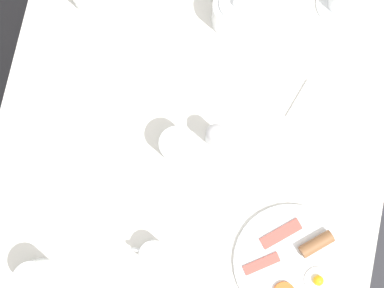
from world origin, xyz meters
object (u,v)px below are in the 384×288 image
at_px(wine_glass_spare, 177,146).
at_px(napkin_folded, 320,111).
at_px(creamer_jug, 152,253).
at_px(teapot_near, 233,12).
at_px(breakfast_plate, 293,262).
at_px(fork_by_plate, 99,159).
at_px(water_glass_tall, 36,277).
at_px(knife_by_plate, 79,57).
at_px(salt_grinder, 215,135).

relative_size(wine_glass_spare, napkin_folded, 0.55).
bearing_deg(creamer_jug, teapot_near, -96.72).
distance_m(creamer_jug, napkin_folded, 0.55).
bearing_deg(creamer_jug, wine_glass_spare, -91.01).
height_order(breakfast_plate, fork_by_plate, breakfast_plate).
height_order(breakfast_plate, napkin_folded, breakfast_plate).
height_order(water_glass_tall, knife_by_plate, water_glass_tall).
bearing_deg(water_glass_tall, napkin_folded, -137.82).
xyz_separation_m(breakfast_plate, napkin_folded, (0.00, -0.39, -0.00)).
distance_m(teapot_near, wine_glass_spare, 0.37).
distance_m(breakfast_plate, teapot_near, 0.64).
xyz_separation_m(teapot_near, knife_by_plate, (0.37, 0.18, -0.05)).
relative_size(water_glass_tall, wine_glass_spare, 1.03).
bearing_deg(knife_by_plate, salt_grinder, 160.32).
relative_size(creamer_jug, salt_grinder, 0.74).
height_order(breakfast_plate, water_glass_tall, water_glass_tall).
relative_size(salt_grinder, knife_by_plate, 0.64).
height_order(creamer_jug, knife_by_plate, creamer_jug).
distance_m(wine_glass_spare, knife_by_plate, 0.35).
bearing_deg(napkin_folded, salt_grinder, 26.23).
height_order(teapot_near, fork_by_plate, teapot_near).
xyz_separation_m(water_glass_tall, napkin_folded, (-0.60, -0.55, -0.04)).
relative_size(teapot_near, creamer_jug, 1.94).
height_order(fork_by_plate, knife_by_plate, same).
height_order(wine_glass_spare, salt_grinder, salt_grinder).
bearing_deg(teapot_near, water_glass_tall, -76.44).
bearing_deg(wine_glass_spare, fork_by_plate, 20.09).
distance_m(wine_glass_spare, fork_by_plate, 0.20).
bearing_deg(salt_grinder, teapot_near, -87.02).
height_order(breakfast_plate, teapot_near, teapot_near).
height_order(teapot_near, wine_glass_spare, teapot_near).
relative_size(napkin_folded, fork_by_plate, 0.88).
distance_m(teapot_near, water_glass_tall, 0.81).
height_order(teapot_near, salt_grinder, teapot_near).
bearing_deg(wine_glass_spare, breakfast_plate, 147.09).
relative_size(teapot_near, water_glass_tall, 1.79).
bearing_deg(breakfast_plate, knife_by_plate, -32.05).
distance_m(water_glass_tall, knife_by_plate, 0.56).
xyz_separation_m(water_glass_tall, creamer_jug, (-0.26, -0.11, -0.02)).
distance_m(wine_glass_spare, salt_grinder, 0.10).
bearing_deg(water_glass_tall, creamer_jug, -156.82).
relative_size(napkin_folded, knife_by_plate, 0.90).
bearing_deg(salt_grinder, knife_by_plate, -19.68).
bearing_deg(teapot_near, breakfast_plate, -27.36).
bearing_deg(water_glass_tall, fork_by_plate, -103.83).
relative_size(water_glass_tall, fork_by_plate, 0.50).
distance_m(teapot_near, knife_by_plate, 0.41).
bearing_deg(fork_by_plate, creamer_jug, 132.49).
xyz_separation_m(breakfast_plate, fork_by_plate, (0.53, -0.15, -0.01)).
distance_m(water_glass_tall, creamer_jug, 0.28).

